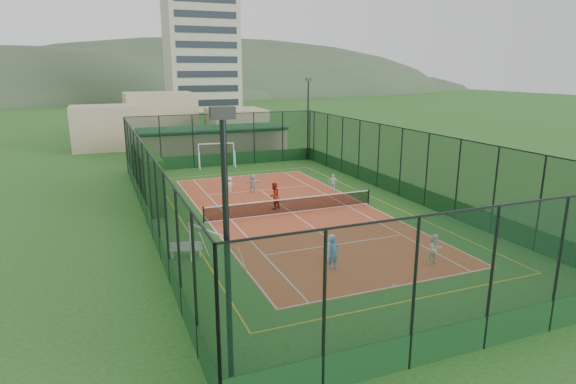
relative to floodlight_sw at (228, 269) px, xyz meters
name	(u,v)px	position (x,y,z in m)	size (l,w,h in m)	color
ground	(292,212)	(8.60, 16.60, -4.12)	(300.00, 300.00, 0.00)	#24511B
court_slab	(292,212)	(8.60, 16.60, -4.12)	(11.17, 23.97, 0.01)	#B14B27
tennis_net	(292,205)	(8.60, 16.60, -3.59)	(11.67, 0.12, 1.06)	black
perimeter_fence	(292,175)	(8.60, 16.60, -1.62)	(18.12, 34.12, 5.00)	black
floodlight_sw	(228,269)	(0.00, 0.00, 0.00)	(0.60, 0.26, 8.25)	black
floodlight_ne	(308,120)	(17.20, 33.20, 0.00)	(0.60, 0.26, 8.25)	black
clubhouse	(213,142)	(8.60, 38.60, -2.55)	(15.20, 7.20, 3.15)	tan
apartment_tower	(201,41)	(20.60, 98.60, 10.88)	(15.00, 12.00, 30.00)	beige
distant_hills	(127,96)	(8.60, 166.60, -4.12)	(200.00, 60.00, 24.00)	#384C33
hedge_left	(148,177)	(0.30, 22.77, -2.31)	(1.25, 8.30, 3.63)	black
white_bench	(186,249)	(0.80, 11.46, -3.69)	(1.56, 0.43, 0.88)	white
futsal_goal_near	(209,251)	(1.50, 9.36, -3.14)	(0.89, 3.05, 1.97)	white
futsal_goal_far	(216,155)	(7.71, 33.36, -3.01)	(3.44, 1.00, 2.22)	white
child_near_left	(331,248)	(7.25, 8.27, -3.43)	(0.67, 0.44, 1.38)	white
child_near_mid	(333,253)	(6.92, 7.38, -3.32)	(0.58, 0.38, 1.60)	#497FD1
child_near_right	(435,249)	(11.71, 6.12, -3.37)	(0.73, 0.57, 1.49)	white
child_far_left	(229,185)	(6.16, 22.97, -3.49)	(0.81, 0.46, 1.25)	silver
child_far_right	(333,183)	(13.68, 20.59, -3.44)	(0.80, 0.33, 1.36)	white
child_far_back	(253,183)	(7.86, 22.60, -3.41)	(1.30, 0.41, 1.40)	silver
coach	(274,196)	(7.83, 17.80, -3.21)	(0.88, 0.68, 1.80)	#B02312
tennis_balls	(281,206)	(8.51, 18.20, -4.08)	(5.97, 1.16, 0.07)	#CCE033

